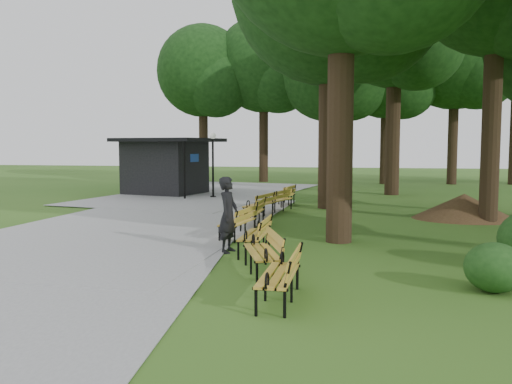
% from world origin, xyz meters
% --- Properties ---
extents(ground, '(100.00, 100.00, 0.00)m').
position_xyz_m(ground, '(0.00, 0.00, 0.00)').
color(ground, '#2E5819').
rests_on(ground, ground).
extents(path, '(12.00, 38.00, 0.06)m').
position_xyz_m(path, '(-4.00, 3.00, 0.03)').
color(path, gray).
rests_on(path, ground).
extents(person, '(0.52, 0.72, 1.84)m').
position_xyz_m(person, '(0.05, -1.28, 0.92)').
color(person, black).
rests_on(person, ground).
extents(kiosk, '(5.54, 5.08, 2.97)m').
position_xyz_m(kiosk, '(-7.04, 13.26, 1.48)').
color(kiosk, black).
rests_on(kiosk, ground).
extents(lamp_post, '(0.32, 0.32, 3.22)m').
position_xyz_m(lamp_post, '(-3.97, 11.70, 2.31)').
color(lamp_post, black).
rests_on(lamp_post, ground).
extents(dirt_mound, '(2.99, 2.99, 0.90)m').
position_xyz_m(dirt_mound, '(6.78, 6.08, 0.45)').
color(dirt_mound, '#47301C').
rests_on(dirt_mound, ground).
extents(bench_0, '(0.64, 1.90, 0.88)m').
position_xyz_m(bench_0, '(1.87, -5.14, 0.44)').
color(bench_0, gold).
rests_on(bench_0, ground).
extents(bench_1, '(1.24, 2.00, 0.88)m').
position_xyz_m(bench_1, '(1.25, -3.30, 0.44)').
color(bench_1, gold).
rests_on(bench_1, ground).
extents(bench_2, '(0.66, 1.91, 0.88)m').
position_xyz_m(bench_2, '(0.70, -1.27, 0.44)').
color(bench_2, gold).
rests_on(bench_2, ground).
extents(bench_3, '(0.89, 1.97, 0.88)m').
position_xyz_m(bench_3, '(-0.20, 0.79, 0.44)').
color(bench_3, gold).
rests_on(bench_3, ground).
extents(bench_4, '(0.69, 1.92, 0.88)m').
position_xyz_m(bench_4, '(-0.23, 3.04, 0.44)').
color(bench_4, gold).
rests_on(bench_4, ground).
extents(bench_5, '(1.02, 1.99, 0.88)m').
position_xyz_m(bench_5, '(-0.44, 5.22, 0.44)').
color(bench_5, gold).
rests_on(bench_5, ground).
extents(bench_6, '(1.11, 2.00, 0.88)m').
position_xyz_m(bench_6, '(-0.01, 7.08, 0.44)').
color(bench_6, gold).
rests_on(bench_6, ground).
extents(bench_7, '(0.93, 1.98, 0.88)m').
position_xyz_m(bench_7, '(-0.07, 9.05, 0.44)').
color(bench_7, gold).
rests_on(bench_7, ground).
extents(lawn_tree_4, '(6.26, 6.26, 11.80)m').
position_xyz_m(lawn_tree_4, '(4.78, 15.25, 8.59)').
color(lawn_tree_4, black).
rests_on(lawn_tree_4, ground).
extents(tree_backdrop, '(36.32, 10.21, 16.60)m').
position_xyz_m(tree_backdrop, '(6.54, 23.05, 8.30)').
color(tree_backdrop, black).
rests_on(tree_backdrop, ground).
extents(shrub_2, '(1.05, 1.05, 0.89)m').
position_xyz_m(shrub_2, '(5.53, -3.84, 0.00)').
color(shrub_2, '#193D14').
rests_on(shrub_2, ground).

